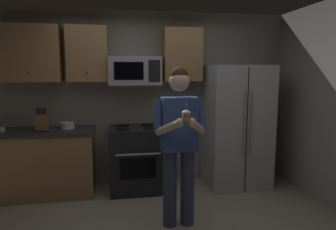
{
  "coord_description": "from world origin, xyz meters",
  "views": [
    {
      "loc": [
        -0.43,
        -2.94,
        1.71
      ],
      "look_at": [
        0.12,
        0.23,
        1.25
      ],
      "focal_mm": 32.63,
      "sensor_mm": 36.0,
      "label": 1
    }
  ],
  "objects": [
    {
      "name": "knife_block",
      "position": [
        -1.41,
        1.33,
        1.04
      ],
      "size": [
        0.16,
        0.15,
        0.32
      ],
      "color": "brown",
      "rests_on": "counter_left"
    },
    {
      "name": "microwave",
      "position": [
        -0.15,
        1.48,
        1.72
      ],
      "size": [
        0.74,
        0.41,
        0.4
      ],
      "color": "#9EA0A5"
    },
    {
      "name": "oven_range",
      "position": [
        -0.15,
        1.36,
        0.46
      ],
      "size": [
        0.76,
        0.7,
        0.93
      ],
      "color": "black",
      "rests_on": "ground"
    },
    {
      "name": "counter_left",
      "position": [
        -1.45,
        1.38,
        0.46
      ],
      "size": [
        1.44,
        0.66,
        0.92
      ],
      "color": "#9E7247",
      "rests_on": "ground"
    },
    {
      "name": "person",
      "position": [
        0.24,
        0.22,
        1.0
      ],
      "size": [
        0.6,
        0.48,
        1.76
      ],
      "color": "#383F59",
      "rests_on": "ground"
    },
    {
      "name": "wall_back",
      "position": [
        0.0,
        1.75,
        1.3
      ],
      "size": [
        4.4,
        0.1,
        2.6
      ],
      "primitive_type": "cube",
      "color": "gray",
      "rests_on": "ground"
    },
    {
      "name": "bowl_small_colored",
      "position": [
        -1.95,
        1.35,
        0.95
      ],
      "size": [
        0.13,
        0.13,
        0.06
      ],
      "color": "beige",
      "rests_on": "counter_left"
    },
    {
      "name": "refrigerator",
      "position": [
        1.35,
        1.32,
        0.9
      ],
      "size": [
        0.9,
        0.75,
        1.8
      ],
      "color": "#B7BABF",
      "rests_on": "ground"
    },
    {
      "name": "cupcake",
      "position": [
        0.24,
        -0.11,
        1.29
      ],
      "size": [
        0.09,
        0.09,
        0.17
      ],
      "color": "#A87F56"
    },
    {
      "name": "cabinet_row_upper",
      "position": [
        -0.72,
        1.53,
        1.95
      ],
      "size": [
        2.78,
        0.36,
        0.76
      ],
      "color": "#9E7247"
    },
    {
      "name": "bowl_large_white",
      "position": [
        -1.1,
        1.42,
        0.97
      ],
      "size": [
        0.19,
        0.19,
        0.09
      ],
      "color": "white",
      "rests_on": "counter_left"
    }
  ]
}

